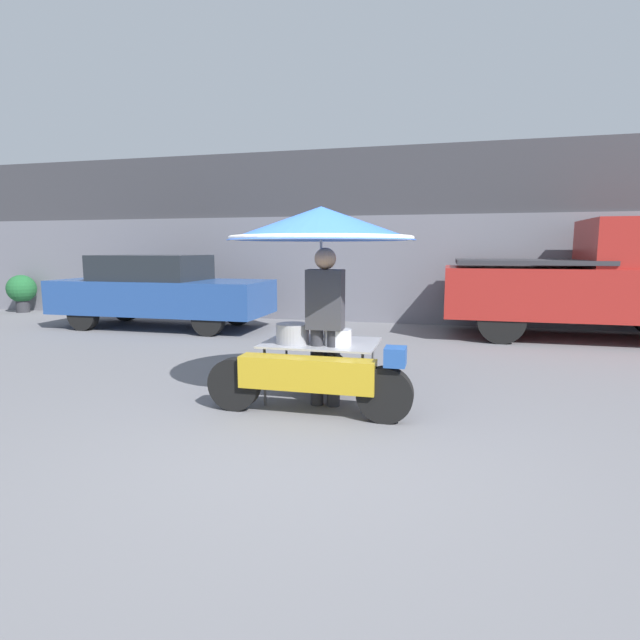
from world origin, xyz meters
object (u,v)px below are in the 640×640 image
potted_plant (22,290)px  vendor_person (325,318)px  parked_car (160,291)px  pickup_truck (593,283)px  vendor_motorcycle_cart (320,247)px

potted_plant → vendor_person: bearing=-30.9°
vendor_person → parked_car: bearing=136.9°
vendor_person → potted_plant: size_ratio=1.70×
vendor_person → parked_car: size_ratio=0.37×
pickup_truck → potted_plant: bearing=176.7°
potted_plant → parked_car: bearing=-15.9°
vendor_motorcycle_cart → potted_plant: 11.09m
parked_car → potted_plant: 5.17m
parked_car → pickup_truck: (8.46, 0.64, 0.26)m
vendor_motorcycle_cart → vendor_person: bearing=-58.5°
vendor_person → pickup_truck: size_ratio=0.34×
vendor_motorcycle_cart → pickup_truck: pickup_truck is taller
vendor_motorcycle_cart → parked_car: 6.24m
parked_car → vendor_motorcycle_cart: bearing=-42.7°
vendor_person → parked_car: (-4.64, 4.35, -0.15)m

